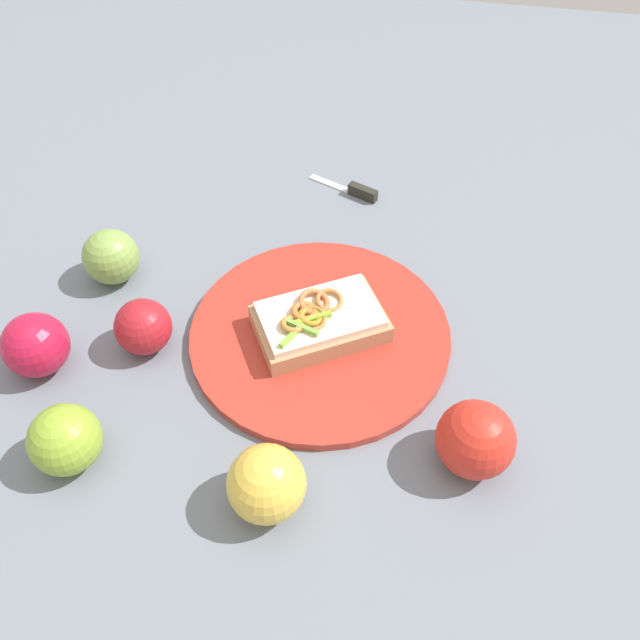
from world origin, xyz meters
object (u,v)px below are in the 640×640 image
Objects in this scene: sandwich at (319,321)px; apple_1 at (36,345)px; apple_0 at (143,327)px; plate at (320,334)px; apple_2 at (111,257)px; knife at (355,190)px; apple_4 at (266,484)px; apple_5 at (65,440)px; apple_3 at (475,440)px.

apple_1 reaches higher than sandwich.
apple_0 is at bearing -17.01° from sandwich.
apple_0 reaches higher than plate.
apple_2 reaches higher than plate.
apple_2 is 0.37m from knife.
apple_4 reaches higher than knife.
apple_1 is 0.16m from apple_2.
apple_0 is at bearing 172.08° from apple_5.
apple_5 is (0.16, -0.02, 0.00)m from apple_0.
plate is 0.21m from apple_0.
sandwich is 2.46× the size of apple_2.
apple_3 is 1.10× the size of apple_5.
apple_2 is 0.97× the size of apple_5.
plate is 4.04× the size of apple_4.
knife is at bearing 178.78° from apple_4.
apple_5 reaches higher than sandwich.
apple_0 is at bearing 115.38° from apple_1.
apple_0 is at bearing -131.81° from apple_4.
apple_4 is (0.12, 0.30, 0.00)m from apple_1.
plate is 4.25× the size of apple_5.
apple_1 is (0.10, -0.31, 0.01)m from sandwich.
apple_0 is (0.05, -0.20, 0.00)m from sandwich.
apple_0 is at bearing -76.04° from plate.
apple_3 is (0.03, 0.50, 0.00)m from apple_1.
apple_0 is at bearing -102.40° from apple_3.
apple_3 reaches higher than apple_2.
apple_3 is 0.74× the size of knife.
plate is at bearing 177.13° from apple_4.
apple_1 is 0.68× the size of knife.
apple_0 is 0.83× the size of apple_3.
apple_5 is (0.27, 0.06, 0.00)m from apple_2.
apple_4 reaches higher than plate.
apple_3 is 0.42m from apple_5.
apple_3 reaches higher than sandwich.
sandwich is 0.29m from apple_2.
apple_1 is (0.05, -0.11, 0.00)m from apple_0.
sandwich is 0.22m from apple_4.
apple_0 is 0.13m from apple_2.
plate is 0.31m from apple_5.
sandwich is 2.18× the size of apple_3.
plate is at bearing 79.45° from apple_2.
apple_5 reaches higher than knife.
apple_0 is at bearing 38.58° from apple_2.
apple_2 is at bearing -41.57° from sandwich.
sandwich is 0.33m from apple_1.
knife is (-0.23, 0.29, -0.03)m from apple_2.
apple_2 is 0.65× the size of knife.
apple_0 is 0.40m from apple_3.
apple_4 is at bearing -2.87° from plate.
sandwich is at bearing 133.21° from apple_5.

